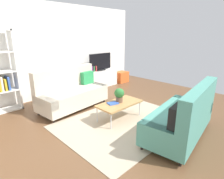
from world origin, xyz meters
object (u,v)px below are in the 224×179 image
Objects in this scene: couch_green at (183,117)px; tv at (100,62)px; vase_0 at (87,70)px; coffee_table at (119,104)px; bottle_2 at (96,69)px; bottle_1 at (94,69)px; storage_trunk at (121,77)px; potted_plant at (119,95)px; bottle_0 at (92,69)px; tv_console at (100,79)px; table_book_0 at (113,103)px; couch_beige at (72,92)px.

tv is (1.25, 3.86, 0.51)m from couch_green.
coffee_table is at bearing -110.96° from vase_0.
bottle_1 is at bearing 180.00° from bottle_2.
tv is (1.54, 2.44, 0.56)m from coffee_table.
potted_plant is at bearing -138.39° from storage_trunk.
vase_0 is 0.84× the size of bottle_2.
tv_console is at bearing 5.41° from bottle_0.
storage_trunk is at bearing -5.19° from tv_console.
couch_green is 1.43× the size of tv_console.
coffee_table is 0.79× the size of tv_console.
coffee_table is at bearing -22.52° from table_book_0.
potted_plant is 1.69× the size of bottle_2.
tv is at bearing -158.31° from couch_beige.
vase_0 is 0.18m from bottle_0.
bottle_2 reaches higher than potted_plant.
tv_console is (1.93, 1.03, -0.12)m from couch_beige.
couch_green reaches higher than table_book_0.
tv is 1.32m from storage_trunk.
bottle_2 is at bearing 61.62° from potted_plant.
vase_0 is at bearing 69.04° from coffee_table.
tv reaches higher than bottle_1.
couch_beige reaches higher than bottle_1.
storage_trunk is 1.76m from vase_0.
table_book_0 is (-0.45, 1.49, -0.01)m from couch_green.
tv reaches higher than potted_plant.
table_book_0 is at bearing 170.81° from potted_plant.
vase_0 is (-1.68, 0.15, 0.51)m from storage_trunk.
bottle_2 is at bearing -14.31° from vase_0.
couch_green reaches higher than vase_0.
tv_console reaches higher than storage_trunk.
coffee_table is 2.94m from tv.
storage_trunk is (2.35, 3.78, -0.23)m from couch_green.
storage_trunk is at bearing -5.10° from vase_0.
vase_0 is at bearing 65.51° from table_book_0.
couch_beige is 1.98× the size of tv.
couch_green is 1.49m from potted_plant.
couch_green is at bearing -73.33° from table_book_0.
tv reaches higher than couch_beige.
tv_console is (1.54, 2.46, -0.07)m from coffee_table.
tv is 4.17× the size of table_book_0.
potted_plant is 2.66m from bottle_1.
couch_beige is 2.93m from couch_green.
bottle_1 is at bearing -19.85° from vase_0.
storage_trunk is (1.10, -0.10, -0.10)m from tv_console.
tv is 0.63m from vase_0.
bottle_0 is at bearing -29.73° from vase_0.
bottle_0 is at bearing 180.00° from bottle_2.
couch_green reaches higher than bottle_2.
couch_green reaches higher than bottle_1.
couch_beige is 8.24× the size of table_book_0.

